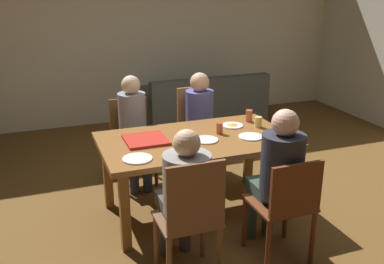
% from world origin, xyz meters
% --- Properties ---
extents(ground_plane, '(20.00, 20.00, 0.00)m').
position_xyz_m(ground_plane, '(0.00, 0.00, 0.00)').
color(ground_plane, brown).
extents(back_wall, '(7.31, 0.12, 2.88)m').
position_xyz_m(back_wall, '(0.00, 3.18, 1.44)').
color(back_wall, silver).
rests_on(back_wall, ground).
extents(dining_table, '(1.76, 1.01, 0.77)m').
position_xyz_m(dining_table, '(0.00, 0.00, 0.68)').
color(dining_table, brown).
rests_on(dining_table, ground).
extents(chair_0, '(0.46, 0.45, 0.90)m').
position_xyz_m(chair_0, '(0.38, -0.98, 0.51)').
color(chair_0, '#612F18').
rests_on(chair_0, ground).
extents(person_0, '(0.34, 0.52, 1.25)m').
position_xyz_m(person_0, '(0.38, -0.84, 0.74)').
color(person_0, '#304137').
rests_on(person_0, ground).
extents(chair_1, '(0.45, 0.40, 1.00)m').
position_xyz_m(chair_1, '(-0.40, -0.96, 0.54)').
color(chair_1, brown).
rests_on(chair_1, ground).
extents(person_1, '(0.35, 0.53, 1.18)m').
position_xyz_m(person_1, '(-0.40, -0.81, 0.70)').
color(person_1, '#42403B').
rests_on(person_1, ground).
extents(chair_2, '(0.44, 0.43, 0.92)m').
position_xyz_m(chair_2, '(-0.40, 0.96, 0.52)').
color(chair_2, brown).
rests_on(chair_2, ground).
extents(person_2, '(0.29, 0.48, 1.21)m').
position_xyz_m(person_2, '(-0.40, 0.81, 0.71)').
color(person_2, '#2C344C').
rests_on(person_2, ground).
extents(chair_3, '(0.41, 0.43, 0.98)m').
position_xyz_m(chair_3, '(0.38, 0.97, 0.53)').
color(chair_3, olive).
rests_on(chair_3, ground).
extents(person_3, '(0.31, 0.54, 1.18)m').
position_xyz_m(person_3, '(0.38, 0.81, 0.70)').
color(person_3, '#354149').
rests_on(person_3, ground).
extents(pizza_box_0, '(0.38, 0.38, 0.02)m').
position_xyz_m(pizza_box_0, '(-0.45, 0.09, 0.78)').
color(pizza_box_0, '#B2241A').
rests_on(pizza_box_0, dining_table).
extents(plate_0, '(0.23, 0.23, 0.01)m').
position_xyz_m(plate_0, '(0.07, -0.09, 0.77)').
color(plate_0, white).
rests_on(plate_0, dining_table).
extents(plate_1, '(0.23, 0.23, 0.01)m').
position_xyz_m(plate_1, '(0.49, -0.15, 0.77)').
color(plate_1, white).
rests_on(plate_1, dining_table).
extents(plate_2, '(0.25, 0.25, 0.01)m').
position_xyz_m(plate_2, '(-0.63, -0.30, 0.77)').
color(plate_2, white).
rests_on(plate_2, dining_table).
extents(plate_3, '(0.22, 0.22, 0.03)m').
position_xyz_m(plate_3, '(0.47, 0.21, 0.78)').
color(plate_3, white).
rests_on(plate_3, dining_table).
extents(drinking_glass_0, '(0.06, 0.06, 0.11)m').
position_xyz_m(drinking_glass_0, '(0.26, 0.04, 0.82)').
color(drinking_glass_0, '#B74E2C').
rests_on(drinking_glass_0, dining_table).
extents(drinking_glass_1, '(0.07, 0.07, 0.12)m').
position_xyz_m(drinking_glass_1, '(0.69, 0.28, 0.83)').
color(drinking_glass_1, '#BC5331').
rests_on(drinking_glass_1, dining_table).
extents(drinking_glass_2, '(0.07, 0.07, 0.11)m').
position_xyz_m(drinking_glass_2, '(0.70, 0.09, 0.82)').
color(drinking_glass_2, '#E2C95F').
rests_on(drinking_glass_2, dining_table).
extents(couch, '(1.80, 0.92, 0.83)m').
position_xyz_m(couch, '(1.04, 2.43, 0.29)').
color(couch, '#474C4A').
rests_on(couch, ground).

